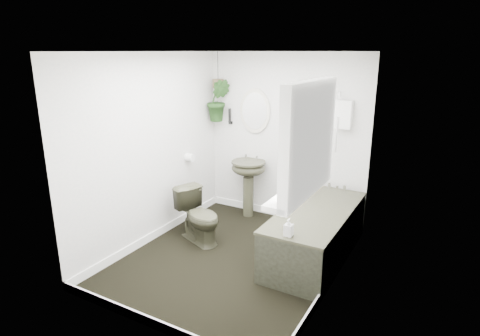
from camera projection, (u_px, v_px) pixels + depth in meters
The scene contains 22 objects.
floor at pixel (234, 259), 4.64m from camera, with size 2.30×2.80×0.02m, color black.
ceiling at pixel (233, 50), 3.98m from camera, with size 2.30×2.80×0.02m, color white.
wall_back at pixel (285, 138), 5.49m from camera, with size 2.30×0.02×2.30m, color silver.
wall_front at pixel (142, 205), 3.13m from camera, with size 2.30×0.02×2.30m, color silver.
wall_left at pixel (151, 150), 4.86m from camera, with size 0.02×2.80×2.30m, color silver.
wall_right at pixel (340, 179), 3.77m from camera, with size 0.02×2.80×2.30m, color silver.
skirting at pixel (234, 254), 4.62m from camera, with size 2.30×2.80×0.10m, color white.
bathtub at pixel (316, 234), 4.60m from camera, with size 0.72×1.72×0.58m, color #363626, non-canonical shape.
bath_screen at pixel (307, 138), 4.88m from camera, with size 0.04×0.72×1.40m, color silver, non-canonical shape.
shower_box at pixel (344, 114), 4.94m from camera, with size 0.20×0.10×0.35m, color white.
oval_mirror at pixel (255, 111), 5.57m from camera, with size 0.46×0.03×0.62m, color beige.
wall_sconce at pixel (230, 116), 5.78m from camera, with size 0.04×0.04×0.22m, color black.
toilet_roll_holder at pixel (190, 158), 5.48m from camera, with size 0.11×0.11×0.11m, color white.
window_recess at pixel (310, 140), 3.07m from camera, with size 0.08×1.00×0.90m, color white.
window_sill at pixel (299, 190), 3.22m from camera, with size 0.18×1.00×0.04m, color white.
window_blinds at pixel (304, 139), 3.09m from camera, with size 0.01×0.86×0.76m, color white.
toilet at pixel (199, 216), 4.98m from camera, with size 0.37×0.66×0.67m, color #363626.
pedestal_sink at pixel (248, 189), 5.73m from camera, with size 0.48×0.41×0.82m, color #363626, non-canonical shape.
sill_plant at pixel (307, 165), 3.46m from camera, with size 0.20×0.17×0.22m, color black.
hanging_plant at pixel (218, 100), 5.68m from camera, with size 0.33×0.26×0.60m, color black.
soap_bottle at pixel (289, 227), 3.87m from camera, with size 0.08×0.08×0.18m, color black.
hanging_pot at pixel (218, 83), 5.61m from camera, with size 0.16×0.16×0.12m, color brown.
Camera 1 is at (2.10, -3.59, 2.31)m, focal length 30.00 mm.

